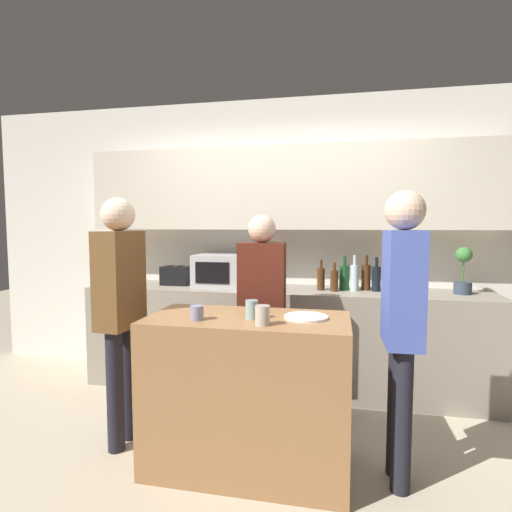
{
  "coord_description": "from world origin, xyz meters",
  "views": [
    {
      "loc": [
        0.48,
        -2.16,
        1.49
      ],
      "look_at": [
        -0.05,
        0.4,
        1.29
      ],
      "focal_mm": 28.0,
      "sensor_mm": 36.0,
      "label": 1
    }
  ],
  "objects_px": {
    "bottle_1": "(334,280)",
    "bottle_2": "(344,277)",
    "bottle_4": "(366,277)",
    "cup_1": "(252,309)",
    "cup_0": "(197,313)",
    "person_left": "(120,300)",
    "bottle_5": "(376,278)",
    "person_right": "(262,302)",
    "cup_2": "(263,315)",
    "bottle_3": "(354,277)",
    "microwave": "(223,271)",
    "potted_plant": "(463,270)",
    "bottle_0": "(321,278)",
    "plate_on_island": "(306,317)",
    "person_center": "(402,312)",
    "toaster": "(175,276)"
  },
  "relations": [
    {
      "from": "toaster",
      "to": "person_left",
      "type": "height_order",
      "value": "person_left"
    },
    {
      "from": "bottle_0",
      "to": "cup_2",
      "type": "bearing_deg",
      "value": -100.49
    },
    {
      "from": "bottle_2",
      "to": "person_right",
      "type": "bearing_deg",
      "value": -130.25
    },
    {
      "from": "potted_plant",
      "to": "bottle_0",
      "type": "relative_size",
      "value": 1.46
    },
    {
      "from": "microwave",
      "to": "bottle_5",
      "type": "relative_size",
      "value": 1.74
    },
    {
      "from": "bottle_3",
      "to": "bottle_4",
      "type": "relative_size",
      "value": 1.01
    },
    {
      "from": "cup_0",
      "to": "person_center",
      "type": "bearing_deg",
      "value": 7.54
    },
    {
      "from": "cup_0",
      "to": "person_left",
      "type": "relative_size",
      "value": 0.05
    },
    {
      "from": "microwave",
      "to": "person_left",
      "type": "xyz_separation_m",
      "value": [
        -0.37,
        -1.19,
        -0.07
      ]
    },
    {
      "from": "bottle_2",
      "to": "person_left",
      "type": "relative_size",
      "value": 0.18
    },
    {
      "from": "bottle_2",
      "to": "bottle_5",
      "type": "distance_m",
      "value": 0.27
    },
    {
      "from": "bottle_5",
      "to": "cup_1",
      "type": "xyz_separation_m",
      "value": [
        -0.83,
        -1.31,
        -0.04
      ]
    },
    {
      "from": "cup_1",
      "to": "cup_0",
      "type": "bearing_deg",
      "value": -162.64
    },
    {
      "from": "cup_2",
      "to": "bottle_5",
      "type": "bearing_deg",
      "value": 63.06
    },
    {
      "from": "cup_1",
      "to": "bottle_5",
      "type": "bearing_deg",
      "value": 57.77
    },
    {
      "from": "cup_1",
      "to": "cup_2",
      "type": "height_order",
      "value": "cup_1"
    },
    {
      "from": "bottle_4",
      "to": "person_center",
      "type": "relative_size",
      "value": 0.18
    },
    {
      "from": "microwave",
      "to": "bottle_3",
      "type": "height_order",
      "value": "bottle_3"
    },
    {
      "from": "bottle_2",
      "to": "cup_0",
      "type": "xyz_separation_m",
      "value": [
        -0.86,
        -1.41,
        -0.05
      ]
    },
    {
      "from": "bottle_3",
      "to": "bottle_1",
      "type": "bearing_deg",
      "value": -159.35
    },
    {
      "from": "toaster",
      "to": "cup_2",
      "type": "distance_m",
      "value": 1.83
    },
    {
      "from": "bottle_3",
      "to": "cup_1",
      "type": "height_order",
      "value": "bottle_3"
    },
    {
      "from": "plate_on_island",
      "to": "person_right",
      "type": "height_order",
      "value": "person_right"
    },
    {
      "from": "bottle_0",
      "to": "bottle_4",
      "type": "relative_size",
      "value": 0.87
    },
    {
      "from": "bottle_2",
      "to": "bottle_4",
      "type": "bearing_deg",
      "value": 13.2
    },
    {
      "from": "bottle_5",
      "to": "cup_2",
      "type": "bearing_deg",
      "value": -116.94
    },
    {
      "from": "person_right",
      "to": "cup_2",
      "type": "bearing_deg",
      "value": 99.08
    },
    {
      "from": "microwave",
      "to": "cup_1",
      "type": "bearing_deg",
      "value": -66.99
    },
    {
      "from": "bottle_5",
      "to": "person_left",
      "type": "height_order",
      "value": "person_left"
    },
    {
      "from": "bottle_3",
      "to": "bottle_4",
      "type": "bearing_deg",
      "value": 31.16
    },
    {
      "from": "cup_2",
      "to": "person_center",
      "type": "xyz_separation_m",
      "value": [
        0.76,
        0.19,
        0.01
      ]
    },
    {
      "from": "bottle_4",
      "to": "cup_1",
      "type": "relative_size",
      "value": 2.8
    },
    {
      "from": "toaster",
      "to": "person_left",
      "type": "bearing_deg",
      "value": -84.58
    },
    {
      "from": "microwave",
      "to": "cup_2",
      "type": "height_order",
      "value": "microwave"
    },
    {
      "from": "bottle_0",
      "to": "cup_1",
      "type": "xyz_separation_m",
      "value": [
        -0.35,
        -1.27,
        -0.03
      ]
    },
    {
      "from": "bottle_1",
      "to": "person_right",
      "type": "xyz_separation_m",
      "value": [
        -0.52,
        -0.63,
        -0.09
      ]
    },
    {
      "from": "potted_plant",
      "to": "bottle_0",
      "type": "distance_m",
      "value": 1.17
    },
    {
      "from": "microwave",
      "to": "bottle_4",
      "type": "xyz_separation_m",
      "value": [
        1.3,
        0.06,
        -0.03
      ]
    },
    {
      "from": "bottle_3",
      "to": "bottle_5",
      "type": "height_order",
      "value": "bottle_3"
    },
    {
      "from": "bottle_1",
      "to": "bottle_3",
      "type": "height_order",
      "value": "bottle_3"
    },
    {
      "from": "potted_plant",
      "to": "person_left",
      "type": "height_order",
      "value": "person_left"
    },
    {
      "from": "bottle_2",
      "to": "bottle_5",
      "type": "xyz_separation_m",
      "value": [
        0.27,
        -0.0,
        -0.0
      ]
    },
    {
      "from": "bottle_3",
      "to": "plate_on_island",
      "type": "relative_size",
      "value": 1.21
    },
    {
      "from": "bottle_1",
      "to": "bottle_2",
      "type": "distance_m",
      "value": 0.12
    },
    {
      "from": "toaster",
      "to": "potted_plant",
      "type": "relative_size",
      "value": 0.66
    },
    {
      "from": "bottle_3",
      "to": "potted_plant",
      "type": "bearing_deg",
      "value": 0.43
    },
    {
      "from": "microwave",
      "to": "plate_on_island",
      "type": "height_order",
      "value": "microwave"
    },
    {
      "from": "toaster",
      "to": "bottle_3",
      "type": "height_order",
      "value": "bottle_3"
    },
    {
      "from": "person_center",
      "to": "microwave",
      "type": "bearing_deg",
      "value": 47.19
    },
    {
      "from": "cup_2",
      "to": "person_right",
      "type": "xyz_separation_m",
      "value": [
        -0.14,
        0.73,
        -0.07
      ]
    }
  ]
}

